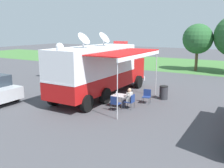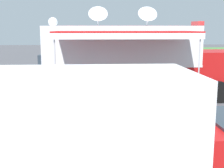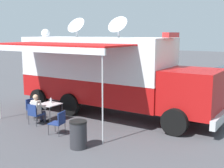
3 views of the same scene
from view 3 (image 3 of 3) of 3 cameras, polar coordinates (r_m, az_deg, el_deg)
ground_plane at (r=14.40m, az=-3.08°, el=-5.13°), size 100.00×100.00×0.00m
lot_stripe at (r=16.67m, az=11.17°, el=-3.23°), size 0.14×4.80×0.01m
command_truck at (r=13.58m, az=-0.68°, el=2.35°), size 4.87×9.50×4.53m
folding_table at (r=12.94m, az=-11.88°, el=-3.97°), size 0.80×0.80×0.73m
water_bottle at (r=13.08m, az=-11.60°, el=-3.09°), size 0.07×0.07×0.22m
folding_chair_at_table at (r=12.49m, az=-14.65°, el=-5.34°), size 0.48×0.48×0.87m
folding_chair_beside_table at (r=13.46m, az=-15.01°, el=-4.27°), size 0.48×0.48×0.87m
folding_chair_spare_by_truck at (r=11.15m, az=-10.13°, el=-7.00°), size 0.56×0.56×0.87m
seated_responder at (r=12.58m, az=-14.04°, el=-4.55°), size 0.66×0.55×1.25m
trash_bin at (r=9.83m, az=-6.47°, el=-9.58°), size 0.57×0.57×0.91m
car_behind_truck at (r=20.78m, az=-3.22°, el=1.96°), size 4.20×2.02×1.76m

